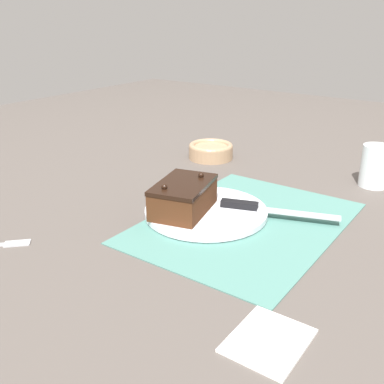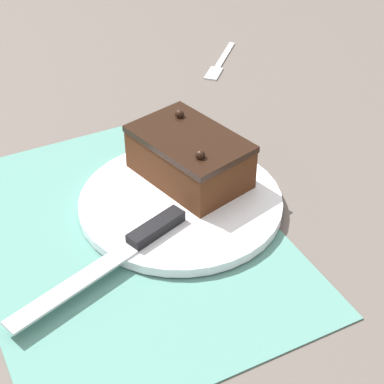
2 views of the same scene
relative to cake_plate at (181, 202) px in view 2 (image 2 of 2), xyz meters
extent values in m
plane|color=#544C47|center=(0.02, -0.08, -0.01)|extent=(3.00, 3.00, 0.00)
cube|color=slate|center=(0.02, -0.08, -0.01)|extent=(0.46, 0.34, 0.00)
cylinder|color=white|center=(0.00, 0.00, 0.00)|extent=(0.25, 0.25, 0.01)
cube|color=#472614|center=(-0.04, 0.03, 0.03)|extent=(0.16, 0.13, 0.05)
cube|color=black|center=(-0.04, 0.03, 0.06)|extent=(0.17, 0.13, 0.01)
sphere|color=black|center=(-0.08, 0.04, 0.07)|extent=(0.01, 0.01, 0.01)
sphere|color=black|center=(0.01, 0.02, 0.07)|extent=(0.01, 0.01, 0.01)
cube|color=black|center=(0.04, -0.05, 0.01)|extent=(0.04, 0.08, 0.01)
cube|color=#B7BABF|center=(0.08, -0.17, 0.01)|extent=(0.07, 0.16, 0.00)
cube|color=#B7BABF|center=(-0.35, 0.26, -0.01)|extent=(0.08, 0.08, 0.01)
cube|color=#B7BABF|center=(-0.30, 0.21, -0.01)|extent=(0.05, 0.05, 0.01)
camera|label=1|loc=(-0.70, -0.47, 0.38)|focal=42.00mm
camera|label=2|loc=(0.56, -0.27, 0.49)|focal=60.00mm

